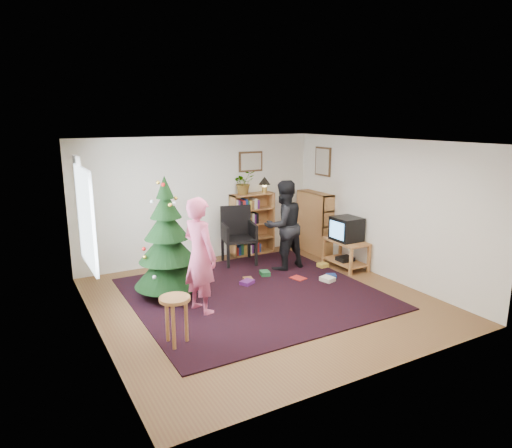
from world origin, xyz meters
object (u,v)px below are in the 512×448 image
bookshelf_back (252,223)px  crt_tv (346,229)px  picture_right (323,162)px  christmas_tree (167,248)px  picture_back (251,162)px  person_by_chair (284,225)px  tv_stand (345,251)px  stool (175,308)px  person_standing (200,256)px  armchair (236,232)px  table_lamp (265,182)px  bookshelf_right (315,222)px  potted_plant (244,183)px

bookshelf_back → crt_tv: size_ratio=2.52×
crt_tv → bookshelf_back: bearing=122.8°
bookshelf_back → picture_right: bearing=-23.3°
christmas_tree → crt_tv: bearing=-3.9°
picture_back → person_by_chair: 1.71m
christmas_tree → tv_stand: 3.51m
picture_back → bookshelf_back: (-0.04, -0.14, -1.29)m
picture_back → picture_right: (1.33, -0.73, 0.00)m
christmas_tree → person_by_chair: size_ratio=1.16×
tv_stand → stool: stool is taller
picture_right → person_standing: 4.02m
stool → tv_stand: bearing=19.1°
tv_stand → stool: 4.15m
armchair → stool: size_ratio=1.72×
picture_back → person_standing: picture_back is taller
crt_tv → table_lamp: bearing=115.2°
picture_right → bookshelf_right: 1.29m
person_by_chair → picture_right: bearing=-160.3°
crt_tv → potted_plant: potted_plant is taller
armchair → stool: 3.51m
person_standing → potted_plant: (1.92, 2.27, 0.67)m
person_standing → christmas_tree: bearing=0.3°
bookshelf_back → table_lamp: 0.91m
tv_stand → person_by_chair: size_ratio=0.52×
armchair → stool: bearing=-115.3°
tv_stand → armchair: bearing=141.2°
christmas_tree → crt_tv: christmas_tree is taller
crt_tv → potted_plant: size_ratio=1.06×
picture_right → bookshelf_back: size_ratio=0.46×
tv_stand → christmas_tree: bearing=176.1°
bookshelf_right → table_lamp: size_ratio=3.88×
person_standing → potted_plant: potted_plant is taller
christmas_tree → tv_stand: christmas_tree is taller
bookshelf_back → bookshelf_right: same height
person_by_chair → bookshelf_right: bearing=-156.1°
picture_right → armchair: size_ratio=0.53×
picture_right → christmas_tree: size_ratio=0.30×
bookshelf_right → armchair: size_ratio=1.15×
armchair → person_by_chair: bearing=-39.5°
person_by_chair → crt_tv: bearing=149.2°
person_standing → person_by_chair: person_standing is taller
picture_back → bookshelf_right: size_ratio=0.42×
person_standing → bookshelf_right: bearing=-78.9°
tv_stand → table_lamp: 2.25m
crt_tv → person_standing: 3.28m
armchair → picture_right: bearing=7.6°
potted_plant → christmas_tree: bearing=-145.4°
christmas_tree → table_lamp: christmas_tree is taller
christmas_tree → table_lamp: size_ratio=5.91×
christmas_tree → stool: bearing=-105.7°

